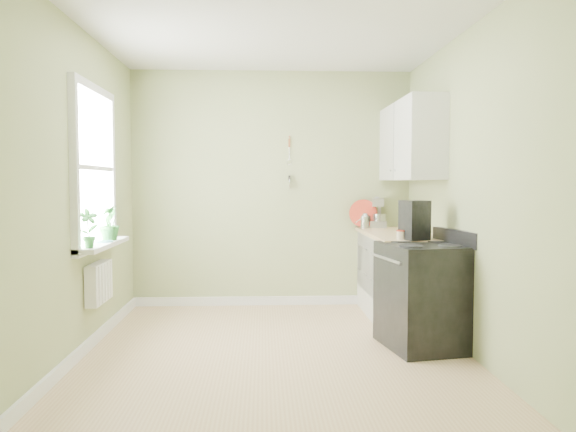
{
  "coord_description": "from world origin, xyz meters",
  "views": [
    {
      "loc": [
        -0.1,
        -4.68,
        1.42
      ],
      "look_at": [
        0.13,
        0.55,
        1.11
      ],
      "focal_mm": 35.0,
      "sensor_mm": 36.0,
      "label": 1
    }
  ],
  "objects_px": {
    "coffee_maker": "(414,221)",
    "stove": "(423,295)",
    "stand_mixer": "(378,214)",
    "kettle": "(365,221)"
  },
  "relations": [
    {
      "from": "stove",
      "to": "kettle",
      "type": "height_order",
      "value": "kettle"
    },
    {
      "from": "stove",
      "to": "coffee_maker",
      "type": "bearing_deg",
      "value": 94.71
    },
    {
      "from": "stand_mixer",
      "to": "kettle",
      "type": "distance_m",
      "value": 0.23
    },
    {
      "from": "stove",
      "to": "coffee_maker",
      "type": "xyz_separation_m",
      "value": [
        -0.02,
        0.25,
        0.62
      ]
    },
    {
      "from": "coffee_maker",
      "to": "stand_mixer",
      "type": "bearing_deg",
      "value": 91.31
    },
    {
      "from": "stove",
      "to": "kettle",
      "type": "relative_size",
      "value": 6.08
    },
    {
      "from": "stove",
      "to": "coffee_maker",
      "type": "distance_m",
      "value": 0.67
    },
    {
      "from": "stove",
      "to": "kettle",
      "type": "bearing_deg",
      "value": 98.34
    },
    {
      "from": "stand_mixer",
      "to": "coffee_maker",
      "type": "distance_m",
      "value": 1.44
    },
    {
      "from": "coffee_maker",
      "to": "stove",
      "type": "bearing_deg",
      "value": -85.29
    }
  ]
}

